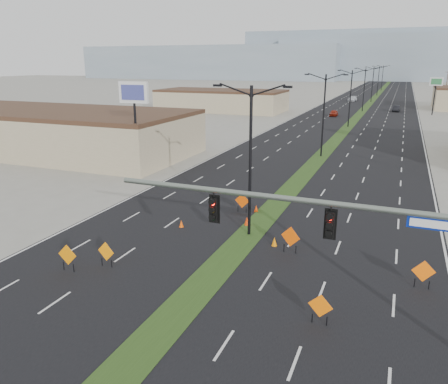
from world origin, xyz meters
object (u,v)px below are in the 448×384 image
at_px(construction_sign_1, 106,252).
at_px(cone_3, 256,209).
at_px(car_left, 334,113).
at_px(car_far, 353,99).
at_px(streetlight_6, 382,77).
at_px(car_mid, 396,109).
at_px(streetlight_4, 373,83).
at_px(construction_sign_4, 423,272).
at_px(cone_0, 181,224).
at_px(streetlight_2, 350,97).
at_px(construction_sign_5, 320,307).
at_px(cone_2, 274,242).
at_px(signal_mast, 378,242).
at_px(construction_sign_2, 242,201).
at_px(cone_1, 247,221).
at_px(streetlight_1, 324,113).
at_px(construction_sign_3, 290,238).
at_px(streetlight_0, 250,157).
at_px(streetlight_5, 378,80).
at_px(streetlight_3, 364,88).
at_px(pole_sign_west, 134,100).
at_px(pole_sign_east_far, 436,85).
at_px(construction_sign_0, 67,256).

distance_m(construction_sign_1, cone_3, 13.42).
height_order(car_left, car_far, car_far).
bearing_deg(streetlight_6, car_mid, -84.67).
xyz_separation_m(streetlight_4, cone_3, (-1.00, -107.30, -5.13)).
height_order(construction_sign_4, cone_0, construction_sign_4).
relative_size(streetlight_2, construction_sign_5, 6.68).
distance_m(car_far, cone_2, 113.43).
height_order(signal_mast, car_left, signal_mast).
bearing_deg(construction_sign_4, construction_sign_2, 140.92).
relative_size(construction_sign_2, construction_sign_5, 1.04).
bearing_deg(car_mid, streetlight_4, 110.87).
distance_m(car_far, cone_1, 110.46).
bearing_deg(construction_sign_2, streetlight_1, 85.58).
bearing_deg(construction_sign_5, streetlight_1, 105.93).
xyz_separation_m(construction_sign_2, construction_sign_3, (5.32, -6.04, 0.10)).
bearing_deg(construction_sign_1, car_left, 94.99).
bearing_deg(cone_3, construction_sign_1, -112.12).
relative_size(streetlight_0, streetlight_6, 1.00).
xyz_separation_m(streetlight_1, construction_sign_2, (-2.00, -23.84, -4.50)).
height_order(streetlight_4, car_left, streetlight_4).
height_order(signal_mast, cone_0, signal_mast).
relative_size(signal_mast, cone_0, 30.09).
relative_size(streetlight_4, cone_3, 17.66).
bearing_deg(cone_2, cone_1, 135.26).
bearing_deg(streetlight_5, streetlight_4, -90.00).
relative_size(cone_2, cone_3, 1.07).
xyz_separation_m(construction_sign_3, construction_sign_4, (7.47, -1.77, -0.09)).
height_order(streetlight_3, construction_sign_5, streetlight_3).
bearing_deg(signal_mast, streetlight_2, 97.39).
bearing_deg(cone_3, streetlight_6, 89.65).
distance_m(streetlight_6, construction_sign_5, 177.12).
bearing_deg(car_mid, cone_3, -91.77).
distance_m(streetlight_6, pole_sign_west, 158.05).
xyz_separation_m(construction_sign_3, construction_sign_5, (3.09, -7.07, -0.14)).
height_order(streetlight_5, construction_sign_5, streetlight_5).
relative_size(construction_sign_1, pole_sign_east_far, 0.19).
xyz_separation_m(car_left, cone_2, (7.08, -73.05, -0.35)).
bearing_deg(signal_mast, cone_0, 144.89).
xyz_separation_m(streetlight_1, construction_sign_0, (-7.72, -37.00, -4.47)).
distance_m(streetlight_0, construction_sign_5, 11.91).
xyz_separation_m(streetlight_5, construction_sign_0, (-7.72, -149.00, -4.47)).
distance_m(streetlight_4, streetlight_6, 56.00).
relative_size(car_mid, construction_sign_4, 2.69).
height_order(streetlight_1, construction_sign_1, streetlight_1).
xyz_separation_m(streetlight_6, construction_sign_5, (6.41, -176.95, -4.54)).
relative_size(construction_sign_4, pole_sign_west, 0.17).
bearing_deg(streetlight_1, construction_sign_4, -71.18).
bearing_deg(pole_sign_east_far, streetlight_5, 114.31).
height_order(construction_sign_4, pole_sign_east_far, pole_sign_east_far).
bearing_deg(streetlight_6, cone_3, -90.35).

